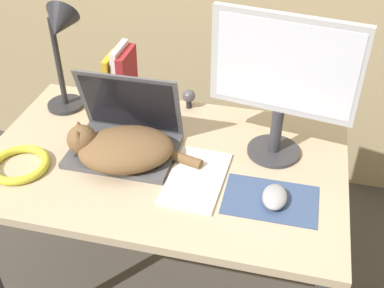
{
  "coord_description": "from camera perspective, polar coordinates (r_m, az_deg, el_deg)",
  "views": [
    {
      "loc": [
        0.36,
        -0.77,
        1.65
      ],
      "look_at": [
        0.1,
        0.31,
        0.82
      ],
      "focal_mm": 45.0,
      "sensor_mm": 36.0,
      "label": 1
    }
  ],
  "objects": [
    {
      "name": "notepad",
      "position": [
        1.42,
        0.5,
        -4.08
      ],
      "size": [
        0.17,
        0.28,
        0.01
      ],
      "color": "silver",
      "rests_on": "desk"
    },
    {
      "name": "desk",
      "position": [
        1.56,
        -3.31,
        -4.17
      ],
      "size": [
        1.12,
        0.7,
        0.72
      ],
      "color": "tan",
      "rests_on": "ground_plane"
    },
    {
      "name": "laptop",
      "position": [
        1.53,
        -7.9,
        0.92
      ],
      "size": [
        0.33,
        0.24,
        0.25
      ],
      "color": "#4C4C51",
      "rests_on": "desk"
    },
    {
      "name": "book_row",
      "position": [
        1.71,
        -8.4,
        7.51
      ],
      "size": [
        0.08,
        0.15,
        0.24
      ],
      "color": "gold",
      "rests_on": "desk"
    },
    {
      "name": "external_monitor",
      "position": [
        1.4,
        10.71,
        7.67
      ],
      "size": [
        0.43,
        0.17,
        0.46
      ],
      "color": "#333338",
      "rests_on": "desk"
    },
    {
      "name": "computer_mouse",
      "position": [
        1.36,
        9.77,
        -6.2
      ],
      "size": [
        0.07,
        0.1,
        0.04
      ],
      "color": "#99999E",
      "rests_on": "mousepad"
    },
    {
      "name": "cable_coil",
      "position": [
        1.55,
        -19.76,
        -2.29
      ],
      "size": [
        0.18,
        0.18,
        0.03
      ],
      "color": "gold",
      "rests_on": "desk"
    },
    {
      "name": "desk_lamp",
      "position": [
        1.65,
        -15.38,
        11.57
      ],
      "size": [
        0.17,
        0.17,
        0.41
      ],
      "color": "#28282D",
      "rests_on": "desk"
    },
    {
      "name": "cat",
      "position": [
        1.47,
        -8.32,
        -0.47
      ],
      "size": [
        0.41,
        0.3,
        0.13
      ],
      "color": "brown",
      "rests_on": "desk"
    },
    {
      "name": "mousepad",
      "position": [
        1.38,
        9.29,
        -6.55
      ],
      "size": [
        0.26,
        0.17,
        0.0
      ],
      "color": "#384C75",
      "rests_on": "desk"
    },
    {
      "name": "webcam",
      "position": [
        1.72,
        -0.37,
        5.62
      ],
      "size": [
        0.05,
        0.05,
        0.07
      ],
      "color": "#232328",
      "rests_on": "desk"
    }
  ]
}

